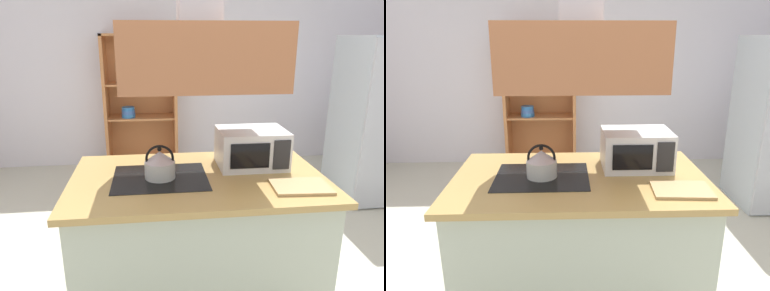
{
  "view_description": "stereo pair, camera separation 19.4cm",
  "coord_description": "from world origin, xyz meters",
  "views": [
    {
      "loc": [
        -0.52,
        -1.97,
        1.78
      ],
      "look_at": [
        -0.23,
        0.49,
        1.0
      ],
      "focal_mm": 33.18,
      "sensor_mm": 36.0,
      "label": 1
    },
    {
      "loc": [
        -0.32,
        -1.99,
        1.78
      ],
      "look_at": [
        -0.23,
        0.49,
        1.0
      ],
      "focal_mm": 33.18,
      "sensor_mm": 36.0,
      "label": 2
    }
  ],
  "objects": [
    {
      "name": "dish_cabinet",
      "position": [
        -0.66,
        2.78,
        0.8
      ],
      "size": [
        0.94,
        0.4,
        1.79
      ],
      "color": "#B97240",
      "rests_on": "ground"
    },
    {
      "name": "wall_back",
      "position": [
        0.0,
        3.0,
        1.35
      ],
      "size": [
        6.0,
        0.12,
        2.7
      ],
      "primitive_type": "cube",
      "color": "silver",
      "rests_on": "ground"
    },
    {
      "name": "range_hood",
      "position": [
        -0.23,
        0.14,
        1.77
      ],
      "size": [
        0.9,
        0.7,
        1.22
      ],
      "color": "#9F5E3A"
    },
    {
      "name": "microwave",
      "position": [
        0.16,
        0.3,
        1.03
      ],
      "size": [
        0.46,
        0.35,
        0.26
      ],
      "color": "silver",
      "rests_on": "kitchen_island"
    },
    {
      "name": "kitchen_island",
      "position": [
        -0.23,
        0.14,
        0.45
      ],
      "size": [
        1.64,
        0.97,
        0.9
      ],
      "color": "#AEB8A3",
      "rests_on": "ground"
    },
    {
      "name": "cutting_board",
      "position": [
        0.35,
        -0.11,
        0.91
      ],
      "size": [
        0.35,
        0.26,
        0.02
      ],
      "primitive_type": "cube",
      "rotation": [
        0.0,
        0.0,
        -0.07
      ],
      "color": "tan",
      "rests_on": "kitchen_island"
    },
    {
      "name": "kettle",
      "position": [
        -0.48,
        0.14,
        0.99
      ],
      "size": [
        0.2,
        0.2,
        0.22
      ],
      "color": "beige",
      "rests_on": "kitchen_island"
    },
    {
      "name": "refrigerator",
      "position": [
        1.99,
        1.55,
        0.89
      ],
      "size": [
        0.9,
        0.78,
        1.77
      ],
      "color": "#B2BEC8",
      "rests_on": "ground"
    }
  ]
}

